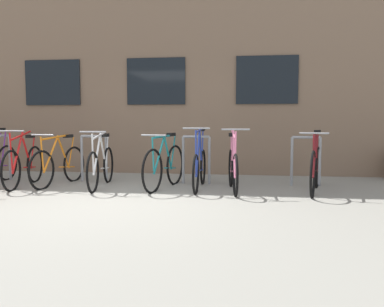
{
  "coord_description": "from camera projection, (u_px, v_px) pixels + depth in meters",
  "views": [
    {
      "loc": [
        1.93,
        -5.46,
        1.19
      ],
      "look_at": [
        1.0,
        1.6,
        0.59
      ],
      "focal_mm": 37.17,
      "sensor_mm": 36.0,
      "label": 1
    }
  ],
  "objects": [
    {
      "name": "bicycle_red",
      "position": [
        24.0,
        165.0,
        7.18
      ],
      "size": [
        0.44,
        1.71,
        1.04
      ],
      "color": "black",
      "rests_on": "ground"
    },
    {
      "name": "storefront_building",
      "position": [
        181.0,
        48.0,
        12.15
      ],
      "size": [
        28.0,
        7.18,
        6.79
      ],
      "color": "#7A604C",
      "rests_on": "ground"
    },
    {
      "name": "ground_plane",
      "position": [
        109.0,
        203.0,
        5.74
      ],
      "size": [
        42.0,
        42.0,
        0.0
      ],
      "primitive_type": "plane",
      "color": "gray"
    },
    {
      "name": "bicycle_pink",
      "position": [
        233.0,
        168.0,
        6.71
      ],
      "size": [
        0.44,
        1.65,
        1.08
      ],
      "color": "black",
      "rests_on": "ground"
    },
    {
      "name": "bike_rack",
      "position": [
        144.0,
        155.0,
        7.57
      ],
      "size": [
        6.54,
        0.05,
        0.91
      ],
      "color": "gray",
      "rests_on": "ground"
    },
    {
      "name": "bicycle_teal",
      "position": [
        165.0,
        166.0,
        6.96
      ],
      "size": [
        0.52,
        1.68,
        0.98
      ],
      "color": "black",
      "rests_on": "ground"
    },
    {
      "name": "bicycle_maroon",
      "position": [
        315.0,
        168.0,
        6.59
      ],
      "size": [
        0.55,
        1.7,
        1.04
      ],
      "color": "black",
      "rests_on": "ground"
    },
    {
      "name": "bicycle_orange",
      "position": [
        59.0,
        165.0,
        7.3
      ],
      "size": [
        0.44,
        1.68,
        0.97
      ],
      "color": "black",
      "rests_on": "ground"
    },
    {
      "name": "bicycle_white",
      "position": [
        101.0,
        166.0,
        7.09
      ],
      "size": [
        0.44,
        1.78,
        1.03
      ],
      "color": "black",
      "rests_on": "ground"
    },
    {
      "name": "bicycle_blue",
      "position": [
        200.0,
        167.0,
        6.95
      ],
      "size": [
        0.44,
        1.7,
        1.09
      ],
      "color": "black",
      "rests_on": "ground"
    }
  ]
}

